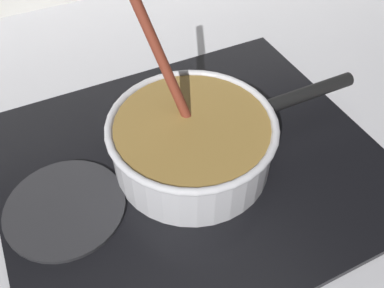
# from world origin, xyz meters

# --- Properties ---
(ground) EXTENTS (2.40, 1.60, 0.04)m
(ground) POSITION_xyz_m (0.00, 0.00, -0.02)
(ground) COLOR #B7B7BC
(hob_plate) EXTENTS (0.56, 0.48, 0.01)m
(hob_plate) POSITION_xyz_m (-0.01, 0.20, 0.01)
(hob_plate) COLOR black
(hob_plate) RESTS_ON ground
(burner_ring) EXTENTS (0.16, 0.16, 0.01)m
(burner_ring) POSITION_xyz_m (-0.01, 0.20, 0.02)
(burner_ring) COLOR #592D0C
(burner_ring) RESTS_ON hob_plate
(spare_burner) EXTENTS (0.16, 0.16, 0.01)m
(spare_burner) POSITION_xyz_m (-0.20, 0.20, 0.01)
(spare_burner) COLOR #262628
(spare_burner) RESTS_ON hob_plate
(cooking_pan) EXTENTS (0.40, 0.24, 0.26)m
(cooking_pan) POSITION_xyz_m (-0.00, 0.20, 0.06)
(cooking_pan) COLOR silver
(cooking_pan) RESTS_ON hob_plate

